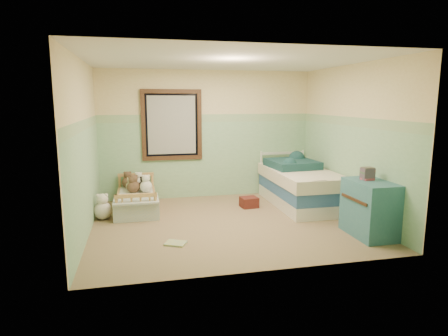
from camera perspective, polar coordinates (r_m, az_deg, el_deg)
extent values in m
cube|color=#876F50|center=(6.17, 0.56, -8.21)|extent=(4.20, 3.60, 0.02)
cube|color=silver|center=(5.89, 0.61, 15.77)|extent=(4.20, 3.60, 0.02)
cube|color=#D3BE87|center=(7.65, -2.50, 4.98)|extent=(4.20, 0.04, 2.50)
cube|color=#D3BE87|center=(4.18, 6.22, 0.76)|extent=(4.20, 0.04, 2.50)
cube|color=#D3BE87|center=(5.80, -20.10, 2.77)|extent=(0.04, 3.60, 2.50)
cube|color=#D3BE87|center=(6.69, 18.41, 3.76)|extent=(0.04, 3.60, 2.50)
cube|color=#7DAD81|center=(7.70, -2.45, 1.26)|extent=(4.20, 0.01, 1.50)
cube|color=#488153|center=(7.62, -2.50, 7.40)|extent=(4.20, 0.01, 0.15)
cube|color=black|center=(7.51, -7.75, 6.33)|extent=(1.16, 0.06, 1.36)
cube|color=#B5B6AF|center=(7.52, -7.76, 6.34)|extent=(0.92, 0.01, 1.12)
cube|color=tan|center=(7.00, -12.83, -5.43)|extent=(0.67, 1.34, 0.17)
cube|color=silver|center=(6.96, -12.88, -4.27)|extent=(0.61, 1.28, 0.12)
cube|color=#7B9CBF|center=(6.54, -12.91, -4.52)|extent=(0.73, 0.67, 0.03)
sphere|color=brown|center=(7.42, -14.08, -2.11)|extent=(0.22, 0.22, 0.22)
sphere|color=silver|center=(7.41, -12.53, -2.10)|extent=(0.20, 0.20, 0.20)
sphere|color=beige|center=(7.20, -13.71, -2.65)|extent=(0.17, 0.17, 0.17)
sphere|color=black|center=(7.20, -11.88, -2.56)|extent=(0.17, 0.17, 0.17)
sphere|color=silver|center=(6.61, -17.54, -6.05)|extent=(0.29, 0.29, 0.29)
sphere|color=beige|center=(6.76, -13.93, -5.76)|extent=(0.23, 0.23, 0.23)
cube|color=white|center=(7.29, 11.19, -4.55)|extent=(0.97, 1.95, 0.22)
cube|color=navy|center=(7.24, 11.25, -2.87)|extent=(0.97, 1.95, 0.22)
cube|color=beige|center=(7.20, 11.31, -1.16)|extent=(1.01, 1.99, 0.22)
cube|color=#113B3C|center=(7.42, 10.07, 0.62)|extent=(0.90, 0.94, 0.14)
cube|color=#2F6776|center=(5.87, 20.81, -5.66)|extent=(0.50, 0.80, 0.80)
cube|color=brown|center=(5.86, 20.52, -0.83)|extent=(0.17, 0.13, 0.17)
cube|color=maroon|center=(7.02, 3.74, -5.09)|extent=(0.32, 0.29, 0.19)
cube|color=yellow|center=(5.33, -7.19, -11.03)|extent=(0.34, 0.31, 0.03)
sphere|color=brown|center=(7.06, -13.20, -2.68)|extent=(0.22, 0.22, 0.22)
sphere|color=silver|center=(7.01, -11.49, -2.70)|extent=(0.22, 0.22, 0.22)
sphere|color=brown|center=(7.05, -13.44, -2.78)|extent=(0.20, 0.20, 0.20)
sphere|color=silver|center=(7.04, -11.48, -2.84)|extent=(0.17, 0.17, 0.17)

